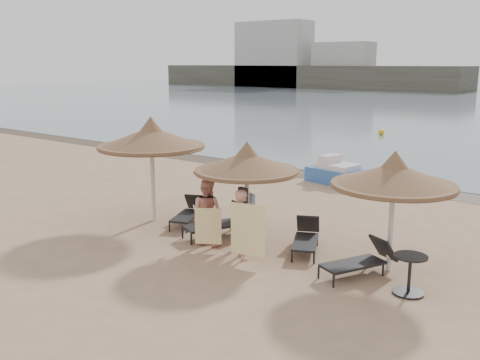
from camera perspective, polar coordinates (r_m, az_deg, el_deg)
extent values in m
plane|color=tan|center=(13.12, -2.66, -7.67)|extent=(160.00, 160.00, 0.00)
cube|color=#4B3929|center=(20.90, 14.25, -0.41)|extent=(200.00, 1.60, 0.01)
cube|color=#525044|center=(102.23, 6.57, 10.92)|extent=(60.00, 10.00, 4.00)
cube|color=#A8A69F|center=(103.23, 3.60, 13.21)|extent=(14.00, 6.00, 12.00)
cube|color=#A8A69F|center=(96.94, 10.93, 11.88)|extent=(10.00, 5.00, 8.00)
cylinder|color=silver|center=(15.57, -9.27, -0.35)|extent=(0.13, 0.13, 2.22)
cone|color=brown|center=(15.34, -9.45, 4.54)|extent=(3.06, 3.06, 0.58)
cone|color=brown|center=(15.30, -9.49, 5.83)|extent=(0.74, 0.74, 0.47)
cylinder|color=brown|center=(15.38, -9.41, 3.53)|extent=(3.00, 3.00, 0.11)
cylinder|color=silver|center=(13.42, 0.73, -2.91)|extent=(0.11, 0.11, 1.92)
cone|color=brown|center=(13.16, 0.75, 1.97)|extent=(2.65, 2.65, 0.50)
cone|color=brown|center=(13.11, 0.75, 3.26)|extent=(0.64, 0.64, 0.41)
cylinder|color=brown|center=(13.21, 0.74, 0.96)|extent=(2.59, 2.59, 0.09)
cylinder|color=silver|center=(12.15, 15.79, -4.91)|extent=(0.11, 0.11, 1.96)
cone|color=brown|center=(11.86, 16.12, 0.57)|extent=(2.71, 2.71, 0.51)
cone|color=brown|center=(11.81, 16.21, 2.04)|extent=(0.65, 0.65, 0.42)
cylinder|color=brown|center=(11.91, 16.05, -0.57)|extent=(2.66, 2.66, 0.09)
cylinder|color=black|center=(14.71, -7.53, -5.02)|extent=(0.04, 0.04, 0.25)
cylinder|color=black|center=(14.54, -5.70, -5.18)|extent=(0.04, 0.04, 0.25)
cylinder|color=black|center=(15.82, -5.86, -3.73)|extent=(0.04, 0.04, 0.25)
cylinder|color=black|center=(15.66, -4.14, -3.86)|extent=(0.04, 0.04, 0.25)
cube|color=black|center=(15.17, -5.74, -3.83)|extent=(1.03, 1.44, 0.05)
cube|color=black|center=(15.82, -4.78, -2.33)|extent=(0.65, 0.56, 0.50)
cylinder|color=black|center=(14.11, -6.16, -5.66)|extent=(0.05, 0.05, 0.29)
cylinder|color=black|center=(13.60, -5.21, -6.33)|extent=(0.05, 0.05, 0.29)
cylinder|color=black|center=(14.69, -0.97, -4.85)|extent=(0.05, 0.05, 0.29)
cylinder|color=black|center=(14.21, 0.12, -5.46)|extent=(0.05, 0.05, 0.29)
cube|color=black|center=(14.11, -2.83, -4.86)|extent=(1.20, 1.67, 0.06)
cube|color=black|center=(14.44, 0.39, -3.42)|extent=(0.76, 0.65, 0.58)
cylinder|color=black|center=(12.47, 5.54, -8.19)|extent=(0.05, 0.05, 0.25)
cylinder|color=black|center=(12.44, 7.90, -8.31)|extent=(0.05, 0.05, 0.25)
cylinder|color=black|center=(13.66, 6.10, -6.34)|extent=(0.05, 0.05, 0.25)
cylinder|color=black|center=(13.63, 8.24, -6.45)|extent=(0.05, 0.05, 0.25)
cube|color=black|center=(13.04, 6.99, -6.58)|extent=(1.11, 1.47, 0.05)
cube|color=black|center=(13.73, 7.27, -4.65)|extent=(0.67, 0.59, 0.51)
cylinder|color=black|center=(11.66, 8.38, -9.74)|extent=(0.05, 0.05, 0.26)
cylinder|color=black|center=(11.27, 9.95, -10.60)|extent=(0.05, 0.05, 0.26)
cylinder|color=black|center=(12.43, 13.38, -8.54)|extent=(0.05, 0.05, 0.26)
cylinder|color=black|center=(12.06, 15.01, -9.28)|extent=(0.05, 0.05, 0.26)
cube|color=black|center=(11.81, 11.96, -8.76)|extent=(1.13, 1.52, 0.06)
cube|color=black|center=(12.25, 15.04, -7.03)|extent=(0.69, 0.61, 0.53)
cylinder|color=black|center=(11.38, 17.50, -11.38)|extent=(0.62, 0.62, 0.04)
cylinder|color=black|center=(11.24, 17.62, -9.62)|extent=(0.07, 0.07, 0.75)
cylinder|color=black|center=(11.10, 17.75, -7.76)|extent=(0.66, 0.66, 0.03)
imported|color=tan|center=(13.38, -3.58, -2.85)|extent=(1.00, 0.75, 1.97)
imported|color=tan|center=(12.40, 0.24, -4.17)|extent=(1.06, 0.98, 1.93)
cube|color=yellow|center=(13.01, -3.42, -4.94)|extent=(0.56, 0.35, 0.91)
cube|color=yellow|center=(12.05, 0.84, -5.34)|extent=(0.85, 0.19, 1.20)
cube|color=silver|center=(13.52, 1.19, -2.17)|extent=(0.28, 0.19, 0.33)
cube|color=black|center=(13.21, 0.32, -1.62)|extent=(0.28, 0.13, 0.38)
cube|color=#2E5CA5|center=(20.77, 10.36, 0.46)|extent=(2.41, 1.68, 0.55)
cube|color=silver|center=(20.71, 10.39, 1.40)|extent=(1.58, 1.34, 0.25)
cube|color=silver|center=(20.91, 9.55, 2.18)|extent=(0.66, 0.98, 0.35)
sphere|color=gold|center=(35.14, 14.84, 4.94)|extent=(0.39, 0.39, 0.39)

